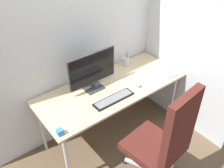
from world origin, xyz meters
name	(u,v)px	position (x,y,z in m)	size (l,w,h in m)	color
ground_plane	(112,132)	(0.00, 0.00, 0.00)	(8.00, 8.00, 0.00)	brown
wall_back	(90,18)	(0.00, 0.38, 1.40)	(2.74, 0.04, 2.80)	silver
wall_side_right	(184,13)	(0.88, -0.15, 1.40)	(0.04, 1.74, 2.80)	silver
desk	(112,90)	(0.00, 0.00, 0.67)	(1.70, 0.69, 0.72)	#D1B78C
office_chair	(164,141)	(-0.05, -0.84, 0.62)	(0.57, 0.58, 1.22)	black
monitor	(92,70)	(-0.18, 0.11, 0.96)	(0.57, 0.17, 0.43)	#333338
keyboard	(114,99)	(-0.13, -0.19, 0.73)	(0.46, 0.13, 0.02)	black
mouse	(138,85)	(0.24, -0.17, 0.74)	(0.06, 0.08, 0.04)	gray
pen_holder	(126,61)	(0.42, 0.25, 0.78)	(0.07, 0.07, 0.18)	silver
notebook	(167,72)	(0.69, -0.19, 0.73)	(0.15, 0.22, 0.02)	beige
desk_clamp_accessory	(60,132)	(-0.79, -0.27, 0.75)	(0.06, 0.06, 0.06)	#337FD8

